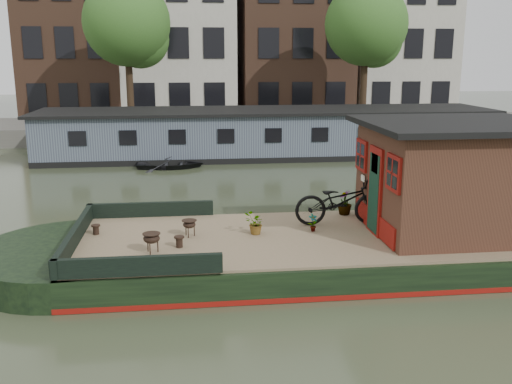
{
  "coord_description": "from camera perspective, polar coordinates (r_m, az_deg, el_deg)",
  "views": [
    {
      "loc": [
        -3.54,
        -11.57,
        4.42
      ],
      "look_at": [
        -2.11,
        0.5,
        1.53
      ],
      "focal_mm": 40.0,
      "sensor_mm": 36.0,
      "label": 1
    }
  ],
  "objects": [
    {
      "name": "dinghy",
      "position": [
        23.45,
        -8.58,
        3.08
      ],
      "size": [
        2.74,
        1.97,
        0.56
      ],
      "primitive_type": "imported",
      "rotation": [
        0.0,
        0.0,
        1.56
      ],
      "color": "black",
      "rests_on": "ground"
    },
    {
      "name": "potted_plant_a",
      "position": [
        12.65,
        5.72,
        -3.06
      ],
      "size": [
        0.25,
        0.21,
        0.4
      ],
      "primitive_type": "imported",
      "rotation": [
        0.0,
        0.0,
        0.38
      ],
      "color": "brown",
      "rests_on": "houseboat_deck"
    },
    {
      "name": "ground",
      "position": [
        12.88,
        9.69,
        -6.88
      ],
      "size": [
        120.0,
        120.0,
        0.0
      ],
      "primitive_type": "plane",
      "color": "#303824",
      "rests_on": "ground"
    },
    {
      "name": "brazier_rear",
      "position": [
        12.33,
        -6.67,
        -3.62
      ],
      "size": [
        0.34,
        0.34,
        0.37
      ],
      "primitive_type": null,
      "rotation": [
        0.0,
        0.0,
        -0.0
      ],
      "color": "black",
      "rests_on": "houseboat_deck"
    },
    {
      "name": "potted_plant_c",
      "position": [
        12.37,
        -0.09,
        -3.19
      ],
      "size": [
        0.57,
        0.55,
        0.48
      ],
      "primitive_type": "imported",
      "rotation": [
        0.0,
        0.0,
        3.72
      ],
      "color": "#A86C31",
      "rests_on": "houseboat_deck"
    },
    {
      "name": "brazier_front",
      "position": [
        11.43,
        -10.38,
        -5.03
      ],
      "size": [
        0.48,
        0.48,
        0.4
      ],
      "primitive_type": null,
      "rotation": [
        0.0,
        0.0,
        -0.35
      ],
      "color": "black",
      "rests_on": "houseboat_deck"
    },
    {
      "name": "tree_right",
      "position": [
        32.17,
        11.17,
        15.78
      ],
      "size": [
        4.4,
        4.4,
        7.4
      ],
      "color": "#332316",
      "rests_on": "quay"
    },
    {
      "name": "houseboat_hull",
      "position": [
        12.49,
        3.83,
        -6.04
      ],
      "size": [
        14.01,
        4.02,
        0.6
      ],
      "color": "black",
      "rests_on": "ground"
    },
    {
      "name": "bow_bulwark",
      "position": [
        12.21,
        -13.68,
        -4.13
      ],
      "size": [
        3.0,
        4.0,
        0.35
      ],
      "color": "black",
      "rests_on": "houseboat_deck"
    },
    {
      "name": "bollard_port",
      "position": [
        12.88,
        -15.71,
        -3.64
      ],
      "size": [
        0.19,
        0.19,
        0.22
      ],
      "primitive_type": "cylinder",
      "color": "black",
      "rests_on": "houseboat_deck"
    },
    {
      "name": "houseboat_deck",
      "position": [
        12.68,
        9.8,
        -4.23
      ],
      "size": [
        11.8,
        3.8,
        0.05
      ],
      "primitive_type": "cube",
      "color": "#846851",
      "rests_on": "houseboat_hull"
    },
    {
      "name": "far_houseboat",
      "position": [
        26.04,
        1.1,
        5.78
      ],
      "size": [
        20.4,
        4.4,
        2.11
      ],
      "color": "slate",
      "rests_on": "ground"
    },
    {
      "name": "townhouse_row",
      "position": [
        39.39,
        -1.45,
        18.46
      ],
      "size": [
        27.25,
        8.0,
        16.5
      ],
      "color": "brown",
      "rests_on": "ground"
    },
    {
      "name": "quay",
      "position": [
        32.51,
        -0.48,
        6.38
      ],
      "size": [
        60.0,
        6.0,
        0.9
      ],
      "primitive_type": "cube",
      "color": "#47443F",
      "rests_on": "ground"
    },
    {
      "name": "bicycle",
      "position": [
        13.16,
        8.43,
        -0.92
      ],
      "size": [
        2.11,
        0.79,
        1.1
      ],
      "primitive_type": "imported",
      "rotation": [
        0.0,
        0.0,
        1.54
      ],
      "color": "black",
      "rests_on": "houseboat_deck"
    },
    {
      "name": "potted_plant_d",
      "position": [
        14.07,
        8.86,
        -1.04
      ],
      "size": [
        0.38,
        0.38,
        0.6
      ],
      "primitive_type": "imported",
      "rotation": [
        0.0,
        0.0,
        4.58
      ],
      "color": "brown",
      "rests_on": "houseboat_deck"
    },
    {
      "name": "bollard_stbd",
      "position": [
        11.68,
        -7.68,
        -4.95
      ],
      "size": [
        0.21,
        0.21,
        0.23
      ],
      "primitive_type": "cylinder",
      "color": "black",
      "rests_on": "houseboat_deck"
    },
    {
      "name": "tree_left",
      "position": [
        30.8,
        -12.5,
        15.84
      ],
      "size": [
        4.4,
        4.4,
        7.4
      ],
      "color": "#332316",
      "rests_on": "quay"
    },
    {
      "name": "cabin",
      "position": [
        13.16,
        19.19,
        1.5
      ],
      "size": [
        4.0,
        3.5,
        2.42
      ],
      "color": "black",
      "rests_on": "houseboat_deck"
    }
  ]
}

